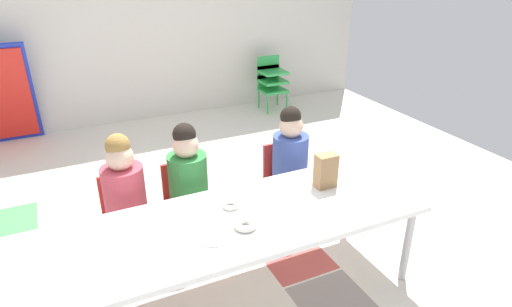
% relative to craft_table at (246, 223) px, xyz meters
% --- Properties ---
extents(ground_plane, '(6.31, 5.58, 0.02)m').
position_rel_craft_table_xyz_m(ground_plane, '(-0.02, 0.61, -0.52)').
color(ground_plane, silver).
extents(back_wall, '(6.31, 0.10, 2.66)m').
position_rel_craft_table_xyz_m(back_wall, '(-0.01, 3.39, 0.82)').
color(back_wall, beige).
rests_on(back_wall, ground_plane).
extents(craft_table, '(2.06, 0.74, 0.55)m').
position_rel_craft_table_xyz_m(craft_table, '(0.00, 0.00, 0.00)').
color(craft_table, white).
rests_on(craft_table, ground_plane).
extents(seated_child_near_camera, '(0.32, 0.31, 0.92)m').
position_rel_craft_table_xyz_m(seated_child_near_camera, '(-0.57, 0.60, 0.05)').
color(seated_child_near_camera, red).
rests_on(seated_child_near_camera, ground_plane).
extents(seated_child_middle_seat, '(0.32, 0.31, 0.92)m').
position_rel_craft_table_xyz_m(seated_child_middle_seat, '(-0.15, 0.60, 0.05)').
color(seated_child_middle_seat, red).
rests_on(seated_child_middle_seat, ground_plane).
extents(seated_child_far_right, '(0.34, 0.34, 0.92)m').
position_rel_craft_table_xyz_m(seated_child_far_right, '(0.62, 0.60, 0.05)').
color(seated_child_far_right, red).
rests_on(seated_child_far_right, ground_plane).
extents(kid_chair_green_stack, '(0.32, 0.30, 0.68)m').
position_rel_craft_table_xyz_m(kid_chair_green_stack, '(1.71, 3.01, -0.11)').
color(kid_chair_green_stack, green).
rests_on(kid_chair_green_stack, ground_plane).
extents(paper_bag_brown, '(0.13, 0.09, 0.22)m').
position_rel_craft_table_xyz_m(paper_bag_brown, '(0.60, 0.10, 0.15)').
color(paper_bag_brown, '#9E754C').
rests_on(paper_bag_brown, craft_table).
extents(paper_plate_near_edge, '(0.18, 0.18, 0.01)m').
position_rel_craft_table_xyz_m(paper_plate_near_edge, '(-0.04, 0.12, 0.05)').
color(paper_plate_near_edge, white).
rests_on(paper_plate_near_edge, craft_table).
extents(paper_plate_center_table, '(0.18, 0.18, 0.01)m').
position_rel_craft_table_xyz_m(paper_plate_center_table, '(-0.22, -0.12, 0.05)').
color(paper_plate_center_table, white).
rests_on(paper_plate_center_table, craft_table).
extents(donut_powdered_on_plate, '(0.10, 0.10, 0.03)m').
position_rel_craft_table_xyz_m(donut_powdered_on_plate, '(-0.04, 0.12, 0.06)').
color(donut_powdered_on_plate, white).
rests_on(donut_powdered_on_plate, craft_table).
extents(donut_powdered_loose, '(0.13, 0.13, 0.04)m').
position_rel_craft_table_xyz_m(donut_powdered_loose, '(-0.05, -0.10, 0.06)').
color(donut_powdered_loose, white).
rests_on(donut_powdered_loose, craft_table).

